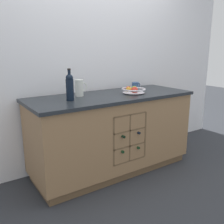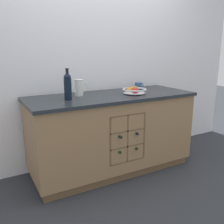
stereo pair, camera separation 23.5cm
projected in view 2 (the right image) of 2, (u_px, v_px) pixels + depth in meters
name	position (u px, v px, depth m)	size (l,w,h in m)	color
ground_plane	(112.00, 169.00, 2.98)	(14.00, 14.00, 0.00)	#2D3035
back_wall	(96.00, 59.00, 3.01)	(4.40, 0.06, 2.55)	white
kitchen_island	(112.00, 133.00, 2.87)	(1.87, 0.73, 0.90)	brown
fruit_bowl	(134.00, 90.00, 2.82)	(0.28, 0.28, 0.09)	silver
white_pitcher	(79.00, 87.00, 2.69)	(0.14, 0.10, 0.18)	silver
ceramic_mug	(139.00, 86.00, 3.14)	(0.12, 0.09, 0.08)	#385684
standing_wine_bottle	(68.00, 86.00, 2.46)	(0.08, 0.08, 0.31)	black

